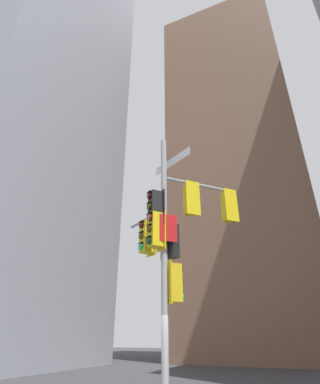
{
  "coord_description": "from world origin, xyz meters",
  "views": [
    {
      "loc": [
        3.19,
        -7.6,
        1.97
      ],
      "look_at": [
        -0.35,
        0.5,
        6.31
      ],
      "focal_mm": 27.89,
      "sensor_mm": 36.0,
      "label": 1
    }
  ],
  "objects": [
    {
      "name": "building_tower_left",
      "position": [
        -19.86,
        8.96,
        25.99
      ],
      "size": [
        15.93,
        15.93,
        51.98
      ],
      "primitive_type": "cube",
      "color": "#9399A3",
      "rests_on": "ground"
    },
    {
      "name": "signal_pole_assembly",
      "position": [
        0.16,
        0.33,
        4.75
      ],
      "size": [
        3.56,
        2.45,
        7.92
      ],
      "color": "#9EA0A3",
      "rests_on": "ground"
    },
    {
      "name": "building_mid_block",
      "position": [
        -0.77,
        25.3,
        21.38
      ],
      "size": [
        13.63,
        13.63,
        42.76
      ],
      "primitive_type": "cube",
      "color": "brown",
      "rests_on": "ground"
    }
  ]
}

